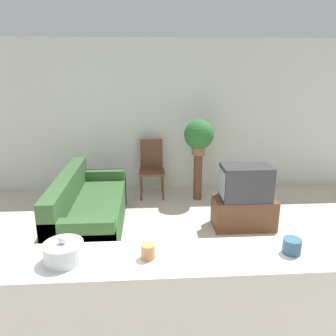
% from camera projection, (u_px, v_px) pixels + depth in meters
% --- Properties ---
extents(ground_plane, '(14.00, 14.00, 0.00)m').
position_uv_depth(ground_plane, '(143.00, 318.00, 3.02)').
color(ground_plane, beige).
extents(wall_back, '(9.00, 0.06, 2.70)m').
position_uv_depth(wall_back, '(143.00, 118.00, 5.89)').
color(wall_back, silver).
rests_on(wall_back, ground_plane).
extents(couch, '(0.83, 1.98, 0.83)m').
position_uv_depth(couch, '(89.00, 212.00, 4.53)').
color(couch, '#33562D').
rests_on(couch, ground_plane).
extents(tv_stand, '(0.87, 0.45, 0.44)m').
position_uv_depth(tv_stand, '(244.00, 213.00, 4.69)').
color(tv_stand, brown).
rests_on(tv_stand, ground_plane).
extents(television, '(0.69, 0.43, 0.48)m').
position_uv_depth(television, '(245.00, 182.00, 4.55)').
color(television, '#333338').
rests_on(television, tv_stand).
extents(wooden_chair, '(0.44, 0.44, 1.00)m').
position_uv_depth(wooden_chair, '(152.00, 166.00, 5.81)').
color(wooden_chair, brown).
rests_on(wooden_chair, ground_plane).
extents(plant_stand, '(0.14, 0.14, 0.81)m').
position_uv_depth(plant_stand, '(198.00, 177.00, 5.65)').
color(plant_stand, brown).
rests_on(plant_stand, ground_plane).
extents(potted_plant, '(0.50, 0.50, 0.59)m').
position_uv_depth(potted_plant, '(199.00, 135.00, 5.44)').
color(potted_plant, '#8E5B3D').
rests_on(potted_plant, plant_stand).
extents(foreground_counter, '(2.66, 0.44, 1.07)m').
position_uv_depth(foreground_counter, '(141.00, 327.00, 2.21)').
color(foreground_counter, silver).
rests_on(foreground_counter, ground_plane).
extents(decorative_bowl, '(0.24, 0.24, 0.18)m').
position_uv_depth(decorative_bowl, '(64.00, 252.00, 2.00)').
color(decorative_bowl, silver).
rests_on(decorative_bowl, foreground_counter).
extents(candle_jar, '(0.09, 0.09, 0.09)m').
position_uv_depth(candle_jar, '(148.00, 251.00, 2.04)').
color(candle_jar, '#C6844C').
rests_on(candle_jar, foreground_counter).
extents(coffee_tin, '(0.12, 0.12, 0.10)m').
position_uv_depth(coffee_tin, '(292.00, 246.00, 2.10)').
color(coffee_tin, '#335B75').
rests_on(coffee_tin, foreground_counter).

